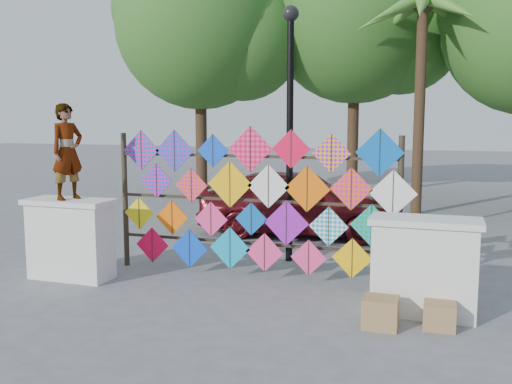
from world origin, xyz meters
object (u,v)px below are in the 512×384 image
vendor_woman (67,152)px  sedan (299,202)px  lamppost (290,110)px  kite_rack (257,202)px

vendor_woman → sedan: 5.34m
sedan → lamppost: size_ratio=0.97×
lamppost → sedan: bearing=100.1°
lamppost → vendor_woman: bearing=-143.7°
sedan → lamppost: 3.04m
kite_rack → vendor_woman: 3.06m
kite_rack → sedan: kite_rack is taller
kite_rack → lamppost: size_ratio=1.10×
vendor_woman → kite_rack: bearing=-52.7°
kite_rack → vendor_woman: size_ratio=3.27×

